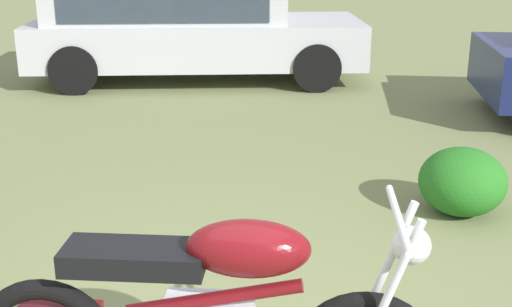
% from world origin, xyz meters
% --- Properties ---
extents(car_silver, '(4.90, 3.44, 1.43)m').
position_xyz_m(car_silver, '(-3.15, 6.11, 0.84)').
color(car_silver, '#B2B5BA').
rests_on(car_silver, ground).
extents(shrub_low, '(0.65, 0.66, 0.51)m').
position_xyz_m(shrub_low, '(0.97, 2.55, 0.26)').
color(shrub_low, '#236B1E').
rests_on(shrub_low, ground).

